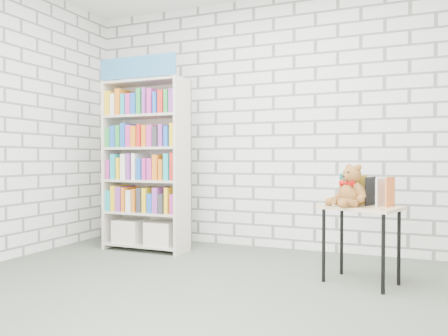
% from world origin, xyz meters
% --- Properties ---
extents(ground, '(4.50, 4.50, 0.00)m').
position_xyz_m(ground, '(0.00, 0.00, 0.00)').
color(ground, '#495245').
rests_on(ground, ground).
extents(room_shell, '(4.52, 4.02, 2.81)m').
position_xyz_m(room_shell, '(0.00, 0.00, 1.78)').
color(room_shell, silver).
rests_on(room_shell, ground).
extents(bookshelf, '(0.92, 0.36, 2.07)m').
position_xyz_m(bookshelf, '(-1.24, 1.36, 0.94)').
color(bookshelf, beige).
rests_on(bookshelf, ground).
extents(display_table, '(0.68, 0.57, 0.62)m').
position_xyz_m(display_table, '(1.04, 0.90, 0.53)').
color(display_table, tan).
rests_on(display_table, ground).
extents(table_books, '(0.44, 0.30, 0.24)m').
position_xyz_m(table_books, '(1.07, 0.99, 0.74)').
color(table_books, teal).
rests_on(table_books, display_table).
extents(teddy_bear, '(0.32, 0.32, 0.33)m').
position_xyz_m(teddy_bear, '(0.96, 0.83, 0.75)').
color(teddy_bear, brown).
rests_on(teddy_bear, display_table).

